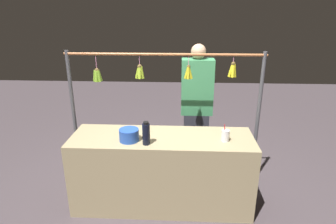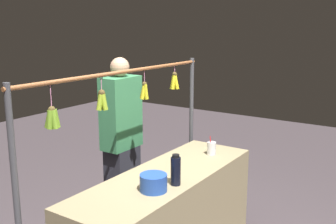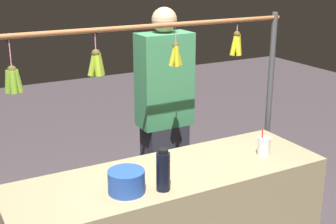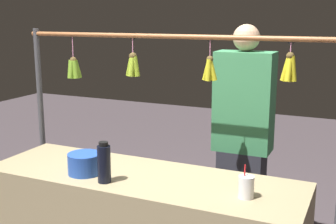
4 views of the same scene
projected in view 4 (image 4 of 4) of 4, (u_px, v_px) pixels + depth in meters
name	position (u px, v px, depth m)	size (l,w,h in m)	color
display_rack	(167.00, 107.00, 3.06)	(2.33, 0.12, 1.73)	#4C4C51
water_bottle	(104.00, 163.00, 2.61)	(0.08, 0.08, 0.25)	black
blue_bucket	(85.00, 164.00, 2.76)	(0.21, 0.21, 0.13)	#2750B3
drink_cup	(246.00, 187.00, 2.39)	(0.09, 0.09, 0.18)	silver
vendor_person	(242.00, 146.00, 3.31)	(0.42, 0.23, 1.77)	#2D2D38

